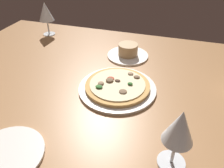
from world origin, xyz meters
TOP-DOWN VIEW (x-y plane):
  - dining_table at (0.00, 0.00)cm, footprint 150.00×110.00cm
  - pizza_main at (3.05, 2.96)cm, footprint 27.37×27.37cm
  - ramekin_on_saucer at (0.59, 28.25)cm, footprint 18.16×18.16cm
  - wine_glass_far at (23.89, -21.87)cm, footprint 6.99×6.99cm
  - wine_glass_near at (-46.08, 40.03)cm, footprint 7.70×7.70cm
  - side_plate at (-15.55, -32.11)cm, footprint 18.54×18.54cm

SIDE VIEW (x-z plane):
  - dining_table at x=0.00cm, z-range 0.00..4.00cm
  - side_plate at x=-15.55cm, z-range 4.00..4.90cm
  - pizza_main at x=3.05cm, z-range 3.47..6.87cm
  - ramekin_on_saucer at x=0.59cm, z-range 3.18..8.99cm
  - wine_glass_far at x=23.89cm, z-range 7.38..24.15cm
  - wine_glass_near at x=-46.08cm, z-range 7.29..24.30cm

